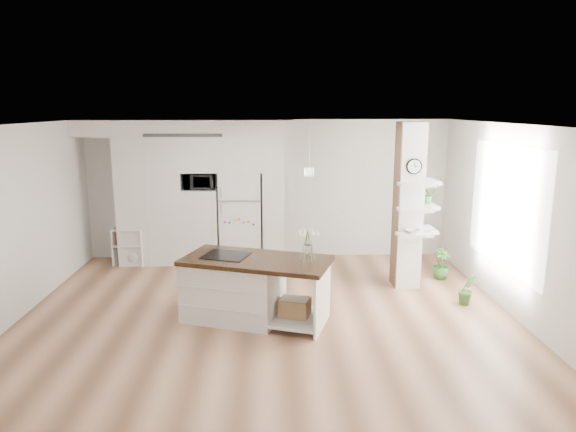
% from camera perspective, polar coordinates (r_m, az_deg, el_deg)
% --- Properties ---
extents(floor, '(7.00, 6.00, 0.01)m').
position_cam_1_polar(floor, '(7.53, -2.26, -10.89)').
color(floor, tan).
rests_on(floor, ground).
extents(room, '(7.04, 6.04, 2.72)m').
position_cam_1_polar(room, '(7.02, -2.39, 3.21)').
color(room, white).
rests_on(room, ground).
extents(cabinet_wall, '(4.00, 0.71, 2.70)m').
position_cam_1_polar(cabinet_wall, '(9.82, -10.75, 3.48)').
color(cabinet_wall, white).
rests_on(cabinet_wall, floor).
extents(refrigerator, '(0.78, 0.69, 1.75)m').
position_cam_1_polar(refrigerator, '(9.85, -5.28, -0.07)').
color(refrigerator, white).
rests_on(refrigerator, floor).
extents(column, '(0.69, 0.90, 2.70)m').
position_cam_1_polar(column, '(8.54, 13.88, 1.02)').
color(column, silver).
rests_on(column, floor).
extents(window, '(0.00, 2.40, 2.40)m').
position_cam_1_polar(window, '(8.13, 23.01, 0.93)').
color(window, white).
rests_on(window, room).
extents(pendant_light, '(0.12, 0.12, 0.10)m').
position_cam_1_polar(pendant_light, '(7.32, 11.10, 5.45)').
color(pendant_light, white).
rests_on(pendant_light, room).
extents(kitchen_island, '(2.20, 1.54, 1.47)m').
position_cam_1_polar(kitchen_island, '(7.27, -5.20, -7.80)').
color(kitchen_island, white).
rests_on(kitchen_island, floor).
extents(bookshelf, '(0.64, 0.44, 0.70)m').
position_cam_1_polar(bookshelf, '(10.14, -16.99, -3.51)').
color(bookshelf, white).
rests_on(bookshelf, floor).
extents(floor_plant_a, '(0.27, 0.22, 0.48)m').
position_cam_1_polar(floor_plant_a, '(8.25, 19.26, -7.71)').
color(floor_plant_a, '#356E2C').
rests_on(floor_plant_a, floor).
extents(floor_plant_b, '(0.36, 0.36, 0.53)m').
position_cam_1_polar(floor_plant_b, '(9.31, 16.64, -5.12)').
color(floor_plant_b, '#356E2C').
rests_on(floor_plant_b, floor).
extents(microwave, '(0.54, 0.37, 0.30)m').
position_cam_1_polar(microwave, '(9.75, -9.79, 3.83)').
color(microwave, '#2D2D2D').
rests_on(microwave, cabinet_wall).
extents(shelf_plant, '(0.27, 0.23, 0.30)m').
position_cam_1_polar(shelf_plant, '(8.74, 15.23, 2.35)').
color(shelf_plant, '#356E2C').
rests_on(shelf_plant, column).
extents(decor_bowl, '(0.22, 0.22, 0.05)m').
position_cam_1_polar(decor_bowl, '(8.37, 13.66, -1.64)').
color(decor_bowl, white).
rests_on(decor_bowl, column).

